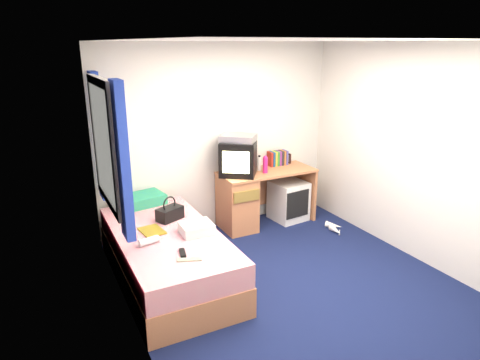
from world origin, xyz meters
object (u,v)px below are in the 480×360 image
bed (168,256)px  pillow (140,200)px  vcr (238,138)px  remote_control (183,253)px  desk (248,198)px  handbag (170,213)px  pink_water_bottle (265,165)px  aerosol_can (259,164)px  colour_swatch_fan (189,260)px  magazine (152,231)px  picture_frame (288,158)px  storage_cube (288,201)px  crt_tv (238,158)px  water_bottle (149,241)px  towel (197,228)px  white_heels (335,228)px

bed → pillow: pillow is taller
vcr → remote_control: bearing=-91.1°
bed → remote_control: (-0.01, -0.51, 0.28)m
desk → handbag: (-1.26, -0.55, 0.21)m
pink_water_bottle → aerosol_can: 0.13m
colour_swatch_fan → magazine: bearing=99.8°
picture_frame → colour_swatch_fan: (-2.14, -1.71, -0.27)m
vcr → pink_water_bottle: bearing=27.6°
pink_water_bottle → storage_cube: bearing=6.3°
crt_tv → magazine: size_ratio=2.14×
vcr → magazine: bearing=-109.3°
picture_frame → water_bottle: (-2.37, -1.23, -0.24)m
pink_water_bottle → towel: (-1.33, -0.92, -0.26)m
picture_frame → desk: bearing=-170.0°
pink_water_bottle → bed: bearing=-154.4°
desk → storage_cube: (0.62, -0.04, -0.13)m
vcr → magazine: (-1.37, -0.77, -0.69)m
handbag → colour_swatch_fan: (-0.14, -0.96, -0.07)m
magazine → picture_frame: bearing=23.1°
water_bottle → picture_frame: bearing=27.5°
pink_water_bottle → remote_control: bearing=-141.6°
desk → handbag: 1.39m
vcr → magazine: vcr is taller
pink_water_bottle → aerosol_can: pink_water_bottle is taller
picture_frame → magazine: size_ratio=0.50×
bed → storage_cube: (2.01, 0.81, 0.01)m
desk → towel: (-1.13, -1.00, 0.19)m
bed → pillow: bearing=92.4°
towel → white_heels: size_ratio=0.85×
storage_cube → aerosol_can: aerosol_can is taller
vcr → aerosol_can: bearing=49.3°
picture_frame → bed: bearing=-159.0°
picture_frame → pink_water_bottle: 0.61m
picture_frame → aerosol_can: (-0.55, -0.15, 0.02)m
storage_cube → pink_water_bottle: pink_water_bottle is taller
storage_cube → water_bottle: (-2.25, -0.99, 0.30)m
pink_water_bottle → colour_swatch_fan: pink_water_bottle is taller
towel → pillow: bearing=106.3°
bed → handbag: handbag is taller
desk → water_bottle: size_ratio=6.50×
colour_swatch_fan → remote_control: bearing=95.2°
storage_cube → picture_frame: bearing=56.3°
pink_water_bottle → towel: bearing=-145.4°
pink_water_bottle → handbag: pink_water_bottle is taller
storage_cube → bed: bearing=-164.3°
bed → white_heels: size_ratio=5.38×
bed → picture_frame: bearing=26.2°
vcr → remote_control: size_ratio=2.72×
desk → pink_water_bottle: (0.21, -0.08, 0.45)m
pillow → vcr: size_ratio=1.26×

